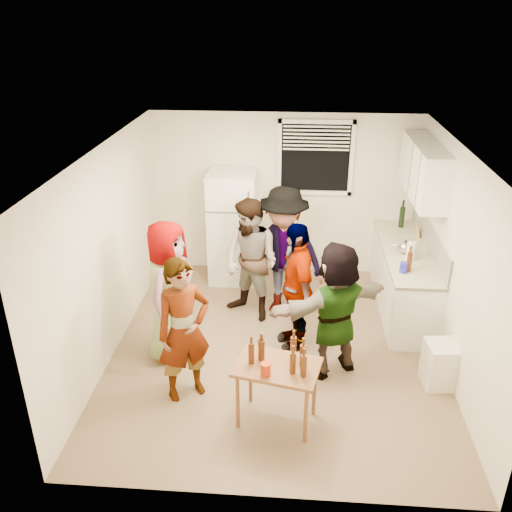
# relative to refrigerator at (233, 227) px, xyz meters

# --- Properties ---
(room) EXTENTS (4.00, 4.50, 2.50)m
(room) POSITION_rel_refrigerator_xyz_m (0.75, -1.88, -0.85)
(room) COLOR #EEE6CE
(room) RESTS_ON ground
(window) EXTENTS (1.12, 0.10, 1.06)m
(window) POSITION_rel_refrigerator_xyz_m (1.20, 0.33, 1.00)
(window) COLOR white
(window) RESTS_ON room
(refrigerator) EXTENTS (0.70, 0.70, 1.70)m
(refrigerator) POSITION_rel_refrigerator_xyz_m (0.00, 0.00, 0.00)
(refrigerator) COLOR white
(refrigerator) RESTS_ON ground
(counter_lower) EXTENTS (0.60, 2.20, 0.86)m
(counter_lower) POSITION_rel_refrigerator_xyz_m (2.45, -0.73, -0.42)
(counter_lower) COLOR white
(counter_lower) RESTS_ON ground
(countertop) EXTENTS (0.64, 2.22, 0.04)m
(countertop) POSITION_rel_refrigerator_xyz_m (2.45, -0.73, 0.03)
(countertop) COLOR beige
(countertop) RESTS_ON counter_lower
(backsplash) EXTENTS (0.03, 2.20, 0.36)m
(backsplash) POSITION_rel_refrigerator_xyz_m (2.74, -0.73, 0.23)
(backsplash) COLOR beige
(backsplash) RESTS_ON countertop
(upper_cabinets) EXTENTS (0.34, 1.60, 0.70)m
(upper_cabinets) POSITION_rel_refrigerator_xyz_m (2.58, -0.53, 1.10)
(upper_cabinets) COLOR white
(upper_cabinets) RESTS_ON room
(kettle) EXTENTS (0.27, 0.25, 0.19)m
(kettle) POSITION_rel_refrigerator_xyz_m (2.40, -0.85, 0.05)
(kettle) COLOR silver
(kettle) RESTS_ON countertop
(paper_towel) EXTENTS (0.11, 0.11, 0.24)m
(paper_towel) POSITION_rel_refrigerator_xyz_m (2.43, -1.06, 0.05)
(paper_towel) COLOR white
(paper_towel) RESTS_ON countertop
(wine_bottle) EXTENTS (0.08, 0.08, 0.31)m
(wine_bottle) POSITION_rel_refrigerator_xyz_m (2.50, 0.08, 0.05)
(wine_bottle) COLOR black
(wine_bottle) RESTS_ON countertop
(beer_bottle_counter) EXTENTS (0.07, 0.07, 0.25)m
(beer_bottle_counter) POSITION_rel_refrigerator_xyz_m (2.35, -1.40, 0.05)
(beer_bottle_counter) COLOR #47230C
(beer_bottle_counter) RESTS_ON countertop
(blue_cup) EXTENTS (0.10, 0.10, 0.13)m
(blue_cup) POSITION_rel_refrigerator_xyz_m (2.28, -1.43, 0.05)
(blue_cup) COLOR #1F24B0
(blue_cup) RESTS_ON countertop
(picture_frame) EXTENTS (0.02, 0.17, 0.14)m
(picture_frame) POSITION_rel_refrigerator_xyz_m (2.67, -0.27, 0.12)
(picture_frame) COLOR tan
(picture_frame) RESTS_ON countertop
(trash_bin) EXTENTS (0.39, 0.39, 0.53)m
(trash_bin) POSITION_rel_refrigerator_xyz_m (2.61, -2.43, -0.60)
(trash_bin) COLOR white
(trash_bin) RESTS_ON ground
(serving_table) EXTENTS (0.92, 0.72, 0.69)m
(serving_table) POSITION_rel_refrigerator_xyz_m (0.80, -3.16, -0.85)
(serving_table) COLOR brown
(serving_table) RESTS_ON ground
(beer_bottle_table) EXTENTS (0.06, 0.06, 0.24)m
(beer_bottle_table) POSITION_rel_refrigerator_xyz_m (1.05, -3.15, -0.16)
(beer_bottle_table) COLOR #47230C
(beer_bottle_table) RESTS_ON serving_table
(red_cup) EXTENTS (0.10, 0.10, 0.13)m
(red_cup) POSITION_rel_refrigerator_xyz_m (0.69, -3.31, -0.16)
(red_cup) COLOR #A62607
(red_cup) RESTS_ON serving_table
(guest_grey) EXTENTS (1.87, 1.15, 0.55)m
(guest_grey) POSITION_rel_refrigerator_xyz_m (-0.50, -2.08, -0.85)
(guest_grey) COLOR gray
(guest_grey) RESTS_ON ground
(guest_stripe) EXTENTS (1.38, 1.68, 0.39)m
(guest_stripe) POSITION_rel_refrigerator_xyz_m (-0.20, -2.80, -0.85)
(guest_stripe) COLOR #141933
(guest_stripe) RESTS_ON ground
(guest_back_left) EXTENTS (1.62, 1.84, 0.63)m
(guest_back_left) POSITION_rel_refrigerator_xyz_m (0.37, -1.12, -0.85)
(guest_back_left) COLOR brown
(guest_back_left) RESTS_ON ground
(guest_back_right) EXTENTS (1.72, 2.10, 0.67)m
(guest_back_right) POSITION_rel_refrigerator_xyz_m (0.79, -0.95, -0.85)
(guest_back_right) COLOR #3F3F44
(guest_back_right) RESTS_ON ground
(guest_black) EXTENTS (1.84, 1.36, 0.40)m
(guest_black) POSITION_rel_refrigerator_xyz_m (0.97, -1.76, -0.85)
(guest_black) COLOR black
(guest_black) RESTS_ON ground
(guest_orange) EXTENTS (2.11, 2.15, 0.48)m
(guest_orange) POSITION_rel_refrigerator_xyz_m (1.41, -2.25, -0.85)
(guest_orange) COLOR #DB8C56
(guest_orange) RESTS_ON ground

